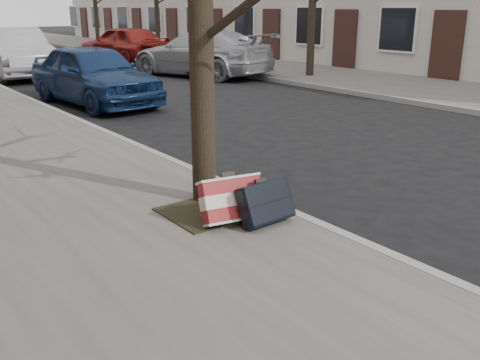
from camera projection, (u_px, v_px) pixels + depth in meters
ground at (416, 214)px, 5.96m from camera, size 120.00×120.00×0.00m
far_sidewalk at (218, 61)px, 21.78m from camera, size 4.00×70.00×0.12m
dirt_patch at (206, 212)px, 5.68m from camera, size 0.85×0.85×0.02m
suitcase_red at (232, 200)px, 5.35m from camera, size 0.68×0.46×0.48m
suitcase_navy at (266, 202)px, 5.33m from camera, size 0.59×0.36×0.46m
car_near_front at (94, 74)px, 12.38m from camera, size 1.98×4.23×1.40m
car_near_mid at (15, 53)px, 17.17m from camera, size 1.95×4.82×1.56m
car_far_front at (201, 54)px, 17.43m from camera, size 3.42×5.41×1.46m
car_far_back at (123, 44)px, 21.52m from camera, size 2.56×4.62×1.49m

